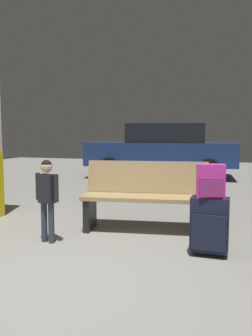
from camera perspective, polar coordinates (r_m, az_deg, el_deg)
name	(u,v)px	position (r m, az deg, el deg)	size (l,w,h in m)	color
ground_plane	(156,200)	(6.82, 4.89, -5.29)	(18.00, 18.00, 0.10)	gray
bench	(146,196)	(4.50, 3.22, -4.68)	(1.66, 0.73, 0.89)	tan
suitcase	(209,225)	(3.70, 13.51, -9.06)	(0.39, 0.24, 0.60)	#191E33
backpack_bright	(211,181)	(3.61, 13.70, -2.14)	(0.30, 0.22, 0.34)	#D833A5
child	(47,192)	(4.07, -12.81, -3.84)	(0.32, 0.22, 0.95)	#33384C
parked_car_far	(162,149)	(9.95, 5.99, 3.14)	(4.24, 2.08, 1.51)	navy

